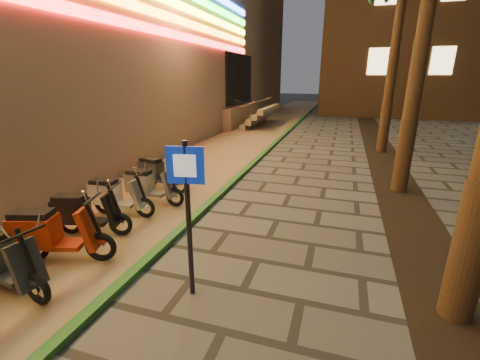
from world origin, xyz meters
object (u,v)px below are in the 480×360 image
(scooter_5, at_px, (1,260))
(scooter_10, at_px, (158,172))
(scooter_7, at_px, (83,213))
(pedestrian_sign, at_px, (187,200))
(scooter_8, at_px, (115,195))
(scooter_9, at_px, (148,185))
(scooter_6, at_px, (51,233))

(scooter_5, height_order, scooter_10, scooter_5)
(scooter_7, bearing_deg, pedestrian_sign, -34.56)
(scooter_5, distance_m, scooter_8, 2.73)
(scooter_10, bearing_deg, pedestrian_sign, -41.96)
(scooter_5, relative_size, scooter_9, 1.06)
(pedestrian_sign, bearing_deg, scooter_5, -175.55)
(scooter_7, height_order, scooter_9, scooter_9)
(pedestrian_sign, height_order, scooter_9, pedestrian_sign)
(scooter_7, xyz_separation_m, scooter_10, (-0.06, 2.81, 0.02))
(scooter_6, bearing_deg, scooter_5, -110.49)
(pedestrian_sign, height_order, scooter_6, pedestrian_sign)
(pedestrian_sign, bearing_deg, scooter_7, 148.81)
(scooter_8, bearing_deg, scooter_9, 64.87)
(scooter_9, bearing_deg, scooter_6, -90.89)
(scooter_7, relative_size, scooter_9, 1.00)
(pedestrian_sign, bearing_deg, scooter_6, 166.97)
(scooter_9, bearing_deg, scooter_5, -91.41)
(scooter_5, xyz_separation_m, scooter_8, (-0.21, 2.72, -0.02))
(scooter_8, bearing_deg, scooter_7, -92.81)
(scooter_6, relative_size, scooter_8, 1.10)
(scooter_6, height_order, scooter_10, scooter_6)
(scooter_10, bearing_deg, scooter_9, -60.36)
(scooter_8, distance_m, scooter_9, 0.90)
(pedestrian_sign, bearing_deg, scooter_10, 115.52)
(scooter_6, xyz_separation_m, scooter_8, (-0.26, 1.90, -0.05))
(scooter_8, distance_m, scooter_10, 1.83)
(scooter_5, bearing_deg, scooter_9, 96.35)
(scooter_8, height_order, scooter_10, scooter_10)
(scooter_5, bearing_deg, scooter_6, 94.62)
(scooter_10, bearing_deg, scooter_7, -77.40)
(scooter_6, distance_m, scooter_8, 1.92)
(scooter_6, relative_size, scooter_7, 1.10)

